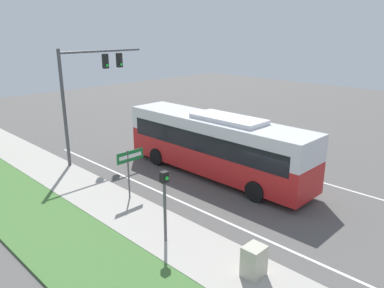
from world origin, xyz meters
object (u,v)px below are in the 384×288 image
Objects in this scene: street_sign at (130,164)px; utility_cabinet at (254,261)px; signal_gantry at (87,83)px; bus at (215,143)px; pedestrian_signal at (165,195)px.

utility_cabinet is (-0.83, -8.03, -1.22)m from street_sign.
street_sign is (-1.74, -6.44, -3.12)m from signal_gantry.
signal_gantry reaches higher than utility_cabinet.
street_sign is 8.17m from utility_cabinet.
bus is at bearing -8.99° from street_sign.
street_sign reaches higher than utility_cabinet.
pedestrian_signal is at bearing -106.68° from signal_gantry.
utility_cabinet is (0.62, -3.80, -1.40)m from pedestrian_signal.
bus is 8.69m from signal_gantry.
signal_gantry is at bearing 79.91° from utility_cabinet.
bus reaches higher than utility_cabinet.
pedestrian_signal is 1.18× the size of street_sign.
bus is 10.79× the size of utility_cabinet.
street_sign is (1.46, 4.24, -0.18)m from pedestrian_signal.
pedestrian_signal is at bearing -108.98° from street_sign.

